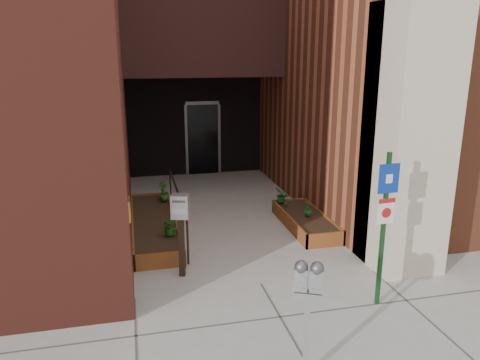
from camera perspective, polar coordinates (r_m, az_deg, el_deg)
ground at (r=7.75m, az=2.57°, el=-12.55°), size 80.00×80.00×0.00m
planter_left at (r=9.92m, az=-10.43°, el=-5.49°), size 0.90×3.60×0.30m
planter_right at (r=10.07m, az=7.98°, el=-5.04°), size 0.80×2.20×0.30m
handrail at (r=9.70m, az=-7.65°, el=-2.00°), size 0.04×3.34×0.90m
parking_meter at (r=5.31m, az=8.32°, el=-12.97°), size 0.33×0.23×1.45m
sign_post at (r=6.91m, az=17.26°, el=-3.98°), size 0.32×0.08×2.31m
payment_dropbox at (r=7.66m, az=-7.26°, el=-4.61°), size 0.33×0.28×1.42m
shrub_left_a at (r=8.90m, az=-8.66°, el=-5.58°), size 0.42×0.42×0.33m
shrub_left_b at (r=8.92m, az=-8.26°, el=-5.56°), size 0.24×0.24×0.33m
shrub_left_c at (r=10.89m, az=-9.28°, el=-1.55°), size 0.29×0.29×0.37m
shrub_left_d at (r=11.08m, az=-9.36°, el=-1.17°), size 0.30×0.30×0.41m
shrub_right_a at (r=9.91m, az=8.31°, el=-3.48°), size 0.16×0.16×0.29m
shrub_right_b at (r=10.44m, az=5.63°, el=-2.40°), size 0.21×0.21×0.30m
shrub_right_c at (r=10.68m, az=5.07°, el=-1.83°), size 0.38×0.38×0.34m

